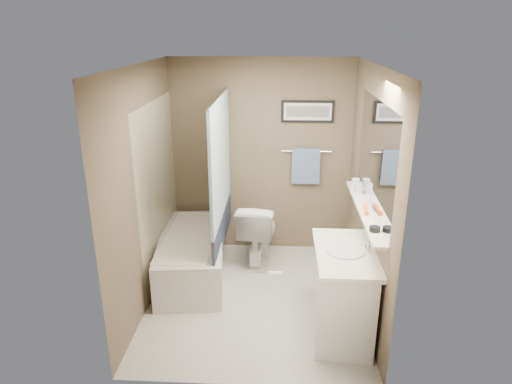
# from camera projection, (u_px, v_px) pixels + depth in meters

# --- Properties ---
(ground) EXTENTS (2.50, 2.50, 0.00)m
(ground) POSITION_uv_depth(u_px,v_px,m) (255.00, 298.00, 4.84)
(ground) COLOR beige
(ground) RESTS_ON ground
(ceiling) EXTENTS (2.20, 2.50, 0.04)m
(ceiling) POSITION_uv_depth(u_px,v_px,m) (255.00, 67.00, 4.03)
(ceiling) COLOR white
(ceiling) RESTS_ON wall_back
(wall_back) EXTENTS (2.20, 0.04, 2.40)m
(wall_back) POSITION_uv_depth(u_px,v_px,m) (261.00, 158.00, 5.59)
(wall_back) COLOR brown
(wall_back) RESTS_ON ground
(wall_front) EXTENTS (2.20, 0.04, 2.40)m
(wall_front) POSITION_uv_depth(u_px,v_px,m) (245.00, 251.00, 3.28)
(wall_front) COLOR brown
(wall_front) RESTS_ON ground
(wall_left) EXTENTS (0.04, 2.50, 2.40)m
(wall_left) POSITION_uv_depth(u_px,v_px,m) (146.00, 190.00, 4.49)
(wall_left) COLOR brown
(wall_left) RESTS_ON ground
(wall_right) EXTENTS (0.04, 2.50, 2.40)m
(wall_right) POSITION_uv_depth(u_px,v_px,m) (367.00, 195.00, 4.38)
(wall_right) COLOR brown
(wall_right) RESTS_ON ground
(tile_surround) EXTENTS (0.02, 1.55, 2.00)m
(tile_surround) POSITION_uv_depth(u_px,v_px,m) (159.00, 192.00, 5.03)
(tile_surround) COLOR #BFB491
(tile_surround) RESTS_ON wall_left
(curtain_rod) EXTENTS (0.02, 1.55, 0.02)m
(curtain_rod) POSITION_uv_depth(u_px,v_px,m) (219.00, 97.00, 4.64)
(curtain_rod) COLOR silver
(curtain_rod) RESTS_ON wall_left
(curtain_upper) EXTENTS (0.03, 1.45, 1.28)m
(curtain_upper) POSITION_uv_depth(u_px,v_px,m) (220.00, 158.00, 4.86)
(curtain_upper) COLOR silver
(curtain_upper) RESTS_ON curtain_rod
(curtain_lower) EXTENTS (0.03, 1.45, 0.36)m
(curtain_lower) POSITION_uv_depth(u_px,v_px,m) (222.00, 228.00, 5.14)
(curtain_lower) COLOR #252E46
(curtain_lower) RESTS_ON curtain_rod
(mirror) EXTENTS (0.02, 1.60, 1.00)m
(mirror) POSITION_uv_depth(u_px,v_px,m) (375.00, 157.00, 4.10)
(mirror) COLOR silver
(mirror) RESTS_ON wall_right
(shelf) EXTENTS (0.12, 1.60, 0.03)m
(shelf) POSITION_uv_depth(u_px,v_px,m) (364.00, 210.00, 4.28)
(shelf) COLOR silver
(shelf) RESTS_ON wall_right
(towel_bar) EXTENTS (0.60, 0.02, 0.02)m
(towel_bar) POSITION_uv_depth(u_px,v_px,m) (306.00, 151.00, 5.51)
(towel_bar) COLOR silver
(towel_bar) RESTS_ON wall_back
(towel) EXTENTS (0.34, 0.05, 0.44)m
(towel) POSITION_uv_depth(u_px,v_px,m) (306.00, 166.00, 5.56)
(towel) COLOR #89A5C8
(towel) RESTS_ON towel_bar
(art_frame) EXTENTS (0.62, 0.02, 0.26)m
(art_frame) POSITION_uv_depth(u_px,v_px,m) (308.00, 111.00, 5.37)
(art_frame) COLOR black
(art_frame) RESTS_ON wall_back
(art_mat) EXTENTS (0.56, 0.00, 0.20)m
(art_mat) POSITION_uv_depth(u_px,v_px,m) (308.00, 112.00, 5.35)
(art_mat) COLOR white
(art_mat) RESTS_ON art_frame
(art_image) EXTENTS (0.50, 0.00, 0.13)m
(art_image) POSITION_uv_depth(u_px,v_px,m) (308.00, 112.00, 5.35)
(art_image) COLOR #595959
(art_image) RESTS_ON art_mat
(door) EXTENTS (0.80, 0.02, 2.00)m
(door) POSITION_uv_depth(u_px,v_px,m) (321.00, 278.00, 3.31)
(door) COLOR silver
(door) RESTS_ON wall_front
(door_handle) EXTENTS (0.10, 0.02, 0.02)m
(door_handle) POSITION_uv_depth(u_px,v_px,m) (276.00, 273.00, 3.38)
(door_handle) COLOR silver
(door_handle) RESTS_ON door
(bathtub) EXTENTS (0.87, 1.57, 0.50)m
(bathtub) POSITION_uv_depth(u_px,v_px,m) (192.00, 256.00, 5.21)
(bathtub) COLOR silver
(bathtub) RESTS_ON ground
(tub_rim) EXTENTS (0.56, 1.36, 0.02)m
(tub_rim) POSITION_uv_depth(u_px,v_px,m) (191.00, 236.00, 5.12)
(tub_rim) COLOR white
(tub_rim) RESTS_ON bathtub
(toilet) EXTENTS (0.51, 0.80, 0.78)m
(toilet) POSITION_uv_depth(u_px,v_px,m) (258.00, 231.00, 5.52)
(toilet) COLOR white
(toilet) RESTS_ON ground
(vanity) EXTENTS (0.57, 0.94, 0.80)m
(vanity) POSITION_uv_depth(u_px,v_px,m) (344.00, 294.00, 4.20)
(vanity) COLOR white
(vanity) RESTS_ON ground
(countertop) EXTENTS (0.54, 0.96, 0.04)m
(countertop) POSITION_uv_depth(u_px,v_px,m) (346.00, 253.00, 4.06)
(countertop) COLOR white
(countertop) RESTS_ON vanity
(sink_basin) EXTENTS (0.34, 0.34, 0.01)m
(sink_basin) POSITION_uv_depth(u_px,v_px,m) (345.00, 250.00, 4.05)
(sink_basin) COLOR silver
(sink_basin) RESTS_ON countertop
(faucet_spout) EXTENTS (0.02, 0.02, 0.10)m
(faucet_spout) POSITION_uv_depth(u_px,v_px,m) (368.00, 247.00, 4.02)
(faucet_spout) COLOR silver
(faucet_spout) RESTS_ON countertop
(faucet_knob) EXTENTS (0.05, 0.05, 0.05)m
(faucet_knob) POSITION_uv_depth(u_px,v_px,m) (366.00, 244.00, 4.12)
(faucet_knob) COLOR silver
(faucet_knob) RESTS_ON countertop
(candle_bowl_near) EXTENTS (0.09, 0.09, 0.04)m
(candle_bowl_near) POSITION_uv_depth(u_px,v_px,m) (375.00, 229.00, 3.79)
(candle_bowl_near) COLOR black
(candle_bowl_near) RESTS_ON shelf
(hair_brush_front) EXTENTS (0.06, 0.22, 0.04)m
(hair_brush_front) POSITION_uv_depth(u_px,v_px,m) (366.00, 209.00, 4.20)
(hair_brush_front) COLOR orange
(hair_brush_front) RESTS_ON shelf
(pink_comb) EXTENTS (0.03, 0.16, 0.01)m
(pink_comb) POSITION_uv_depth(u_px,v_px,m) (362.00, 202.00, 4.41)
(pink_comb) COLOR #FB99CD
(pink_comb) RESTS_ON shelf
(glass_jar) EXTENTS (0.08, 0.08, 0.10)m
(glass_jar) POSITION_uv_depth(u_px,v_px,m) (355.00, 183.00, 4.80)
(glass_jar) COLOR silver
(glass_jar) RESTS_ON shelf
(soap_bottle) EXTENTS (0.08, 0.08, 0.15)m
(soap_bottle) POSITION_uv_depth(u_px,v_px,m) (358.00, 186.00, 4.64)
(soap_bottle) COLOR #999999
(soap_bottle) RESTS_ON shelf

